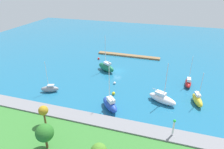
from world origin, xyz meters
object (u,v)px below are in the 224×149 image
object	(u,v)px
sailboat_green_center_basin	(106,67)
sailboat_white_west_end	(162,98)
park_tree_west	(45,133)
mooring_buoy_white	(115,83)
sailboat_gray_inner_mooring	(50,89)
sailboat_blue_lone_north	(110,104)
park_tree_mideast	(43,111)
pier_dock	(128,56)
sailboat_red_along_channel	(188,83)
mooring_buoy_yellow	(114,93)
mooring_buoy_red	(99,59)
sailboat_yellow_east_end	(197,100)
harbor_beacon	(174,126)

from	to	relation	value
sailboat_green_center_basin	sailboat_white_west_end	size ratio (longest dim) A/B	1.12
park_tree_west	mooring_buoy_white	xyz separation A→B (m)	(-4.33, -28.65, -4.15)
mooring_buoy_white	sailboat_gray_inner_mooring	bearing A→B (deg)	31.12
sailboat_green_center_basin	sailboat_gray_inner_mooring	size ratio (longest dim) A/B	1.34
sailboat_gray_inner_mooring	sailboat_blue_lone_north	distance (m)	18.83
park_tree_mideast	sailboat_white_west_end	xyz separation A→B (m)	(-22.93, -17.28, -3.23)
pier_dock	sailboat_blue_lone_north	world-z (taller)	sailboat_blue_lone_north
sailboat_green_center_basin	sailboat_red_along_channel	distance (m)	26.71
mooring_buoy_white	mooring_buoy_yellow	world-z (taller)	mooring_buoy_yellow
sailboat_blue_lone_north	park_tree_west	bearing A→B (deg)	114.08
sailboat_gray_inner_mooring	mooring_buoy_red	size ratio (longest dim) A/B	11.43
pier_dock	sailboat_yellow_east_end	world-z (taller)	sailboat_yellow_east_end
sailboat_gray_inner_mooring	mooring_buoy_white	size ratio (longest dim) A/B	11.99
park_tree_west	mooring_buoy_yellow	distance (m)	23.83
pier_dock	mooring_buoy_yellow	size ratio (longest dim) A/B	28.97
pier_dock	park_tree_west	size ratio (longest dim) A/B	4.95
mooring_buoy_red	sailboat_blue_lone_north	bearing A→B (deg)	115.69
park_tree_mideast	sailboat_red_along_channel	bearing A→B (deg)	-136.02
pier_dock	sailboat_green_center_basin	world-z (taller)	sailboat_green_center_basin
harbor_beacon	mooring_buoy_red	size ratio (longest dim) A/B	4.62
pier_dock	sailboat_red_along_channel	bearing A→B (deg)	140.40
park_tree_mideast	mooring_buoy_white	distance (m)	24.87
pier_dock	sailboat_red_along_channel	size ratio (longest dim) A/B	2.75
sailboat_red_along_channel	mooring_buoy_red	world-z (taller)	sailboat_red_along_channel
mooring_buoy_red	mooring_buoy_yellow	bearing A→B (deg)	119.67
sailboat_green_center_basin	mooring_buoy_yellow	world-z (taller)	sailboat_green_center_basin
park_tree_mideast	mooring_buoy_red	distance (m)	40.59
mooring_buoy_yellow	sailboat_gray_inner_mooring	bearing A→B (deg)	12.29
harbor_beacon	park_tree_west	xyz separation A→B (m)	(21.76, 9.88, 1.01)
sailboat_green_center_basin	mooring_buoy_red	bearing A→B (deg)	-25.69
mooring_buoy_red	mooring_buoy_yellow	distance (m)	26.63
harbor_beacon	sailboat_yellow_east_end	distance (m)	16.35
sailboat_red_along_channel	mooring_buoy_yellow	size ratio (longest dim) A/B	10.52
sailboat_blue_lone_north	mooring_buoy_red	world-z (taller)	sailboat_blue_lone_north
sailboat_green_center_basin	sailboat_yellow_east_end	xyz separation A→B (m)	(-28.50, 11.74, -0.27)
park_tree_mideast	mooring_buoy_white	bearing A→B (deg)	-110.22
sailboat_red_along_channel	sailboat_blue_lone_north	xyz separation A→B (m)	(18.62, 17.97, 0.31)
park_tree_west	sailboat_green_center_basin	bearing A→B (deg)	-88.28
sailboat_yellow_east_end	park_tree_mideast	bearing A→B (deg)	-74.51
park_tree_mideast	sailboat_green_center_basin	distance (m)	31.45
park_tree_west	sailboat_gray_inner_mooring	distance (m)	22.57
sailboat_red_along_channel	sailboat_yellow_east_end	bearing A→B (deg)	-167.22
sailboat_yellow_east_end	mooring_buoy_yellow	world-z (taller)	sailboat_yellow_east_end
harbor_beacon	park_tree_west	distance (m)	23.92
park_tree_mideast	sailboat_green_center_basin	xyz separation A→B (m)	(-3.04, -31.16, -2.98)
sailboat_gray_inner_mooring	sailboat_green_center_basin	bearing A→B (deg)	-140.85
harbor_beacon	sailboat_blue_lone_north	xyz separation A→B (m)	(14.91, -6.37, -2.16)
sailboat_white_west_end	mooring_buoy_red	world-z (taller)	sailboat_white_west_end
park_tree_mideast	pier_dock	bearing A→B (deg)	-98.58
sailboat_red_along_channel	mooring_buoy_red	bearing A→B (deg)	71.46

